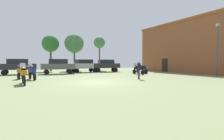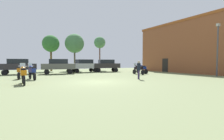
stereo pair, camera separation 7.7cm
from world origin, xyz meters
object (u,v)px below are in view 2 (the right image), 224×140
(car_4, at_px, (84,65))
(person_1, at_px, (139,69))
(car_5, at_px, (18,65))
(brick_building, at_px, (197,47))
(motorcycle_3, at_px, (23,74))
(motorcycle_7, at_px, (21,71))
(motorcycle_5, at_px, (32,71))
(lamp_post, at_px, (218,47))
(car_2, at_px, (106,65))
(motorcycle_4, at_px, (142,68))
(motorcycle_8, at_px, (138,69))
(tree_2, at_px, (75,44))
(tree_3, at_px, (100,43))
(car_3, at_px, (58,65))
(tree_1, at_px, (51,44))

(car_4, bearing_deg, person_1, -179.06)
(car_5, xyz_separation_m, person_1, (9.82, -12.41, -0.18))
(brick_building, height_order, motorcycle_3, brick_building)
(motorcycle_3, distance_m, motorcycle_7, 4.41)
(motorcycle_5, bearing_deg, car_5, 88.49)
(lamp_post, bearing_deg, motorcycle_3, 170.88)
(motorcycle_5, relative_size, car_4, 0.52)
(car_2, bearing_deg, motorcycle_5, 134.26)
(motorcycle_4, height_order, car_2, car_2)
(car_4, height_order, lamp_post, lamp_post)
(motorcycle_5, bearing_deg, motorcycle_8, -8.68)
(brick_building, xyz_separation_m, lamp_post, (-4.13, -5.12, -0.57))
(tree_2, height_order, tree_3, tree_2)
(car_3, distance_m, tree_2, 9.91)
(tree_1, bearing_deg, motorcycle_8, -59.09)
(tree_2, bearing_deg, motorcycle_4, -65.74)
(motorcycle_8, height_order, car_5, car_5)
(motorcycle_3, relative_size, tree_2, 0.32)
(car_2, xyz_separation_m, person_1, (-2.73, -11.96, -0.18))
(car_2, xyz_separation_m, tree_3, (2.01, 6.91, 4.41))
(car_5, bearing_deg, tree_1, -33.03)
(motorcycle_7, relative_size, tree_2, 0.31)
(motorcycle_3, height_order, car_4, car_4)
(brick_building, xyz_separation_m, motorcycle_7, (-23.32, 2.33, -3.14))
(brick_building, distance_m, tree_3, 17.99)
(motorcycle_5, height_order, car_3, car_3)
(car_3, bearing_deg, brick_building, -104.73)
(motorcycle_4, distance_m, car_2, 6.59)
(motorcycle_8, relative_size, car_3, 0.48)
(brick_building, distance_m, tree_2, 21.03)
(motorcycle_4, xyz_separation_m, person_1, (-5.20, -5.86, 0.27))
(car_5, xyz_separation_m, tree_3, (14.56, 6.46, 4.41))
(brick_building, bearing_deg, motorcycle_8, 171.90)
(car_2, relative_size, lamp_post, 0.78)
(motorcycle_5, bearing_deg, tree_1, 65.16)
(motorcycle_7, distance_m, car_5, 6.69)
(person_1, bearing_deg, brick_building, 129.20)
(car_5, bearing_deg, car_3, -104.77)
(motorcycle_8, distance_m, car_2, 7.21)
(motorcycle_3, bearing_deg, tree_3, 48.66)
(tree_1, bearing_deg, lamp_post, -55.28)
(motorcycle_3, height_order, lamp_post, lamp_post)
(car_3, relative_size, tree_1, 0.70)
(motorcycle_8, distance_m, person_1, 6.14)
(car_4, height_order, tree_3, tree_3)
(tree_1, bearing_deg, tree_2, -5.81)
(motorcycle_7, distance_m, car_2, 13.75)
(car_3, bearing_deg, person_1, -148.00)
(brick_building, relative_size, car_2, 4.06)
(tree_2, relative_size, tree_3, 1.02)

